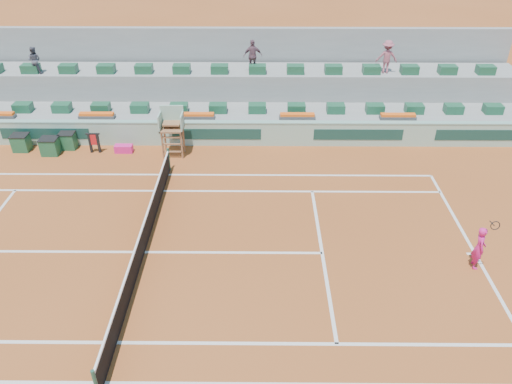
# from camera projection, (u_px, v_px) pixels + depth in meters

# --- Properties ---
(ground) EXTENTS (90.00, 90.00, 0.00)m
(ground) POSITION_uv_depth(u_px,v_px,m) (145.00, 252.00, 17.95)
(ground) COLOR #93451C
(ground) RESTS_ON ground
(seating_tier_lower) EXTENTS (36.00, 4.00, 1.20)m
(seating_tier_lower) POSITION_uv_depth(u_px,v_px,m) (183.00, 115.00, 26.65)
(seating_tier_lower) COLOR gray
(seating_tier_lower) RESTS_ON ground
(seating_tier_upper) EXTENTS (36.00, 2.40, 2.60)m
(seating_tier_upper) POSITION_uv_depth(u_px,v_px,m) (185.00, 92.00, 27.62)
(seating_tier_upper) COLOR gray
(seating_tier_upper) RESTS_ON ground
(stadium_back_wall) EXTENTS (36.00, 0.40, 4.40)m
(stadium_back_wall) POSITION_uv_depth(u_px,v_px,m) (188.00, 67.00, 28.48)
(stadium_back_wall) COLOR gray
(stadium_back_wall) RESTS_ON ground
(player_bag) EXTENTS (0.86, 0.38, 0.38)m
(player_bag) POSITION_uv_depth(u_px,v_px,m) (124.00, 149.00, 24.31)
(player_bag) COLOR #E91E81
(player_bag) RESTS_ON ground
(spectator_left) EXTENTS (0.71, 0.57, 1.41)m
(spectator_left) POSITION_uv_depth(u_px,v_px,m) (34.00, 60.00, 26.00)
(spectator_left) COLOR #4C4C58
(spectator_left) RESTS_ON seating_tier_upper
(spectator_mid) EXTENTS (1.03, 0.52, 1.68)m
(spectator_mid) POSITION_uv_depth(u_px,v_px,m) (253.00, 56.00, 26.15)
(spectator_mid) COLOR #714B59
(spectator_mid) RESTS_ON seating_tier_upper
(spectator_right) EXTENTS (1.13, 0.69, 1.71)m
(spectator_right) POSITION_uv_depth(u_px,v_px,m) (387.00, 57.00, 25.98)
(spectator_right) COLOR #A0505E
(spectator_right) RESTS_ON seating_tier_upper
(court_lines) EXTENTS (23.89, 11.09, 0.01)m
(court_lines) POSITION_uv_depth(u_px,v_px,m) (145.00, 252.00, 17.95)
(court_lines) COLOR silver
(court_lines) RESTS_ON ground
(tennis_net) EXTENTS (0.10, 11.97, 1.10)m
(tennis_net) POSITION_uv_depth(u_px,v_px,m) (143.00, 241.00, 17.67)
(tennis_net) COLOR black
(tennis_net) RESTS_ON ground
(advertising_hoarding) EXTENTS (36.00, 0.34, 1.26)m
(advertising_hoarding) POSITION_uv_depth(u_px,v_px,m) (177.00, 133.00, 24.77)
(advertising_hoarding) COLOR #94BBA6
(advertising_hoarding) RESTS_ON ground
(umpire_chair) EXTENTS (1.10, 0.90, 2.40)m
(umpire_chair) POSITION_uv_depth(u_px,v_px,m) (172.00, 125.00, 23.44)
(umpire_chair) COLOR brown
(umpire_chair) RESTS_ON ground
(seat_row_lower) EXTENTS (32.90, 0.60, 0.44)m
(seat_row_lower) POSITION_uv_depth(u_px,v_px,m) (179.00, 108.00, 25.45)
(seat_row_lower) COLOR #1B5134
(seat_row_lower) RESTS_ON seating_tier_lower
(seat_row_upper) EXTENTS (32.90, 0.60, 0.44)m
(seat_row_upper) POSITION_uv_depth(u_px,v_px,m) (182.00, 69.00, 26.29)
(seat_row_upper) COLOR #1B5134
(seat_row_upper) RESTS_ON seating_tier_upper
(flower_planters) EXTENTS (26.80, 0.36, 0.28)m
(flower_planters) POSITION_uv_depth(u_px,v_px,m) (147.00, 116.00, 24.83)
(flower_planters) COLOR #494949
(flower_planters) RESTS_ON seating_tier_lower
(drink_cooler_a) EXTENTS (0.76, 0.65, 0.84)m
(drink_cooler_a) POSITION_uv_depth(u_px,v_px,m) (68.00, 141.00, 24.54)
(drink_cooler_a) COLOR #1B5131
(drink_cooler_a) RESTS_ON ground
(drink_cooler_b) EXTENTS (0.85, 0.73, 0.84)m
(drink_cooler_b) POSITION_uv_depth(u_px,v_px,m) (50.00, 146.00, 24.03)
(drink_cooler_b) COLOR #1B5131
(drink_cooler_b) RESTS_ON ground
(drink_cooler_c) EXTENTS (0.81, 0.70, 0.84)m
(drink_cooler_c) POSITION_uv_depth(u_px,v_px,m) (21.00, 143.00, 24.35)
(drink_cooler_c) COLOR #1B5131
(drink_cooler_c) RESTS_ON ground
(towel_rack) EXTENTS (0.66, 0.11, 1.03)m
(towel_rack) POSITION_uv_depth(u_px,v_px,m) (94.00, 141.00, 24.06)
(towel_rack) COLOR black
(towel_rack) RESTS_ON ground
(tennis_player) EXTENTS (0.48, 0.88, 2.28)m
(tennis_player) POSITION_uv_depth(u_px,v_px,m) (479.00, 247.00, 16.88)
(tennis_player) COLOR #E91E81
(tennis_player) RESTS_ON ground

